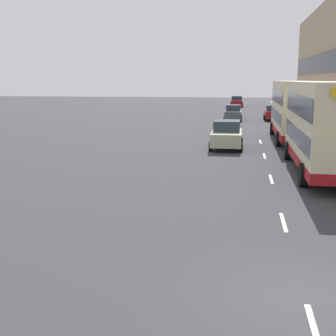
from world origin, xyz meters
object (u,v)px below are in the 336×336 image
object	(u,v)px
car_0	(227,135)
car_2	(237,102)
double_decker_bus_near	(324,125)
car_3	(233,113)
double_decker_bus_ahead	(294,109)
car_1	(273,113)

from	to	relation	value
car_0	car_2	size ratio (longest dim) A/B	1.08
double_decker_bus_near	car_3	xyz separation A→B (m)	(-4.77, 28.27, -1.44)
double_decker_bus_ahead	car_1	distance (m)	17.54
double_decker_bus_ahead	car_0	distance (m)	6.84
double_decker_bus_near	double_decker_bus_ahead	xyz separation A→B (m)	(-0.11, 12.18, 0.00)
car_1	double_decker_bus_near	bearing A→B (deg)	-89.21
double_decker_bus_near	car_2	xyz separation A→B (m)	(-4.69, 54.52, -1.41)
car_3	double_decker_bus_ahead	bearing A→B (deg)	106.17
car_0	car_2	xyz separation A→B (m)	(0.09, 47.14, -0.01)
car_2	car_3	bearing A→B (deg)	89.82
car_0	double_decker_bus_near	bearing A→B (deg)	122.93
double_decker_bus_near	car_2	distance (m)	54.74
double_decker_bus_near	double_decker_bus_ahead	bearing A→B (deg)	90.51
double_decker_bus_near	car_2	world-z (taller)	double_decker_bus_near
double_decker_bus_near	car_1	size ratio (longest dim) A/B	2.71
car_1	car_0	bearing A→B (deg)	-101.10
double_decker_bus_near	double_decker_bus_ahead	world-z (taller)	same
double_decker_bus_near	car_3	world-z (taller)	double_decker_bus_near
double_decker_bus_near	car_1	xyz separation A→B (m)	(-0.41, 29.66, -1.46)
car_0	car_2	distance (m)	47.14
car_0	car_2	world-z (taller)	car_0
car_0	car_1	xyz separation A→B (m)	(4.37, 22.28, -0.06)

